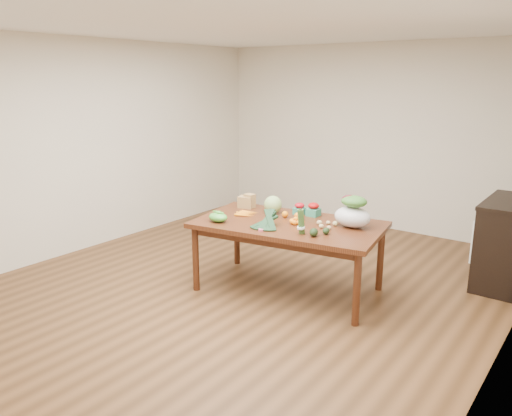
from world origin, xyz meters
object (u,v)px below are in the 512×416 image
Objects in this scene: cabbage at (273,205)px; salad_bag at (353,213)px; paper_bag at (246,201)px; asparagus_bundle at (301,222)px; mandarin_cluster at (296,220)px; cabinet at (508,243)px; dining_table at (288,257)px; kale_bunch at (265,221)px.

salad_bag reaches higher than cabbage.
cabbage reaches higher than paper_bag.
cabbage is at bearing 134.74° from asparagus_bundle.
asparagus_bundle is at bearing -49.55° from mandarin_cluster.
cabinet is 2.35m from mandarin_cluster.
cabinet is at bearing 47.10° from salad_bag.
cabbage is at bearing 139.85° from dining_table.
asparagus_bundle reaches higher than cabinet.
paper_bag is at bearing -178.77° from salad_bag.
kale_bunch reaches higher than mandarin_cluster.
dining_table is 0.56m from kale_bunch.
salad_bag reaches higher than paper_bag.
salad_bag reaches higher than cabinet.
cabbage is 0.47m from mandarin_cluster.
cabinet is 2.40m from asparagus_bundle.
paper_bag is at bearing -152.21° from cabinet.
cabbage is 0.80m from asparagus_bundle.
cabbage reaches higher than cabinet.
mandarin_cluster is at bearing 120.79° from asparagus_bundle.
asparagus_bundle reaches higher than mandarin_cluster.
salad_bag is (1.32, 0.03, 0.06)m from paper_bag.
cabbage reaches higher than kale_bunch.
salad_bag is (0.28, 0.51, 0.02)m from asparagus_bundle.
cabbage is at bearing 154.76° from mandarin_cluster.
salad_bag is at bearing 25.81° from mandarin_cluster.
paper_bag is at bearing 145.36° from asparagus_bundle.
cabinet reaches higher than paper_bag.
salad_bag is (0.60, 0.25, 0.52)m from dining_table.
mandarin_cluster is at bearing -154.19° from salad_bag.
kale_bunch is 1.07× the size of salad_bag.
dining_table is 0.65m from asparagus_bundle.
cabbage is 0.49× the size of kale_bunch.
asparagus_bundle is at bearing -24.98° from paper_bag.
asparagus_bundle is at bearing -129.48° from cabinet.
cabinet is 2.57m from cabbage.
asparagus_bundle reaches higher than kale_bunch.
mandarin_cluster is at bearing -9.70° from dining_table.
asparagus_bundle is 0.67× the size of salad_bag.
kale_bunch is at bearing 177.63° from asparagus_bundle.
paper_bag reaches higher than dining_table.
mandarin_cluster reaches higher than dining_table.
dining_table is 2.39m from cabinet.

